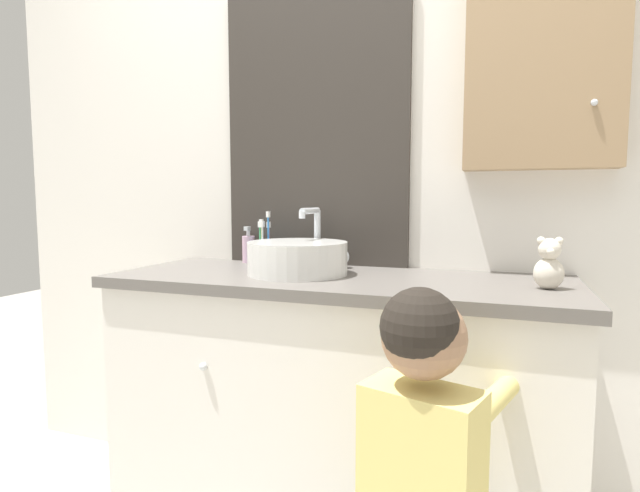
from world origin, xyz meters
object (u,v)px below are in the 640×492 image
Objects in this scene: sink_basin at (299,257)px; soap_dispenser at (249,248)px; toothbrush_holder at (265,254)px; child_figure at (423,483)px; teddy_bear at (549,265)px.

soap_dispenser is at bearing 144.56° from sink_basin.
toothbrush_holder reaches higher than soap_dispenser.
teddy_bear reaches higher than child_figure.
soap_dispenser is 1.07m from teddy_bear.
child_figure is at bearing -118.17° from teddy_bear.
sink_basin is 0.26m from toothbrush_holder.
teddy_bear is (0.26, 0.49, 0.41)m from child_figure.
teddy_bear is at bearing -12.79° from soap_dispenser.
child_figure is 6.77× the size of teddy_bear.
sink_basin is 1.91× the size of toothbrush_holder.
soap_dispenser is (-0.30, 0.21, -0.00)m from sink_basin.
sink_basin reaches higher than child_figure.
teddy_bear is at bearing 61.83° from child_figure.
child_figure is 0.69m from teddy_bear.
soap_dispenser reaches higher than child_figure.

